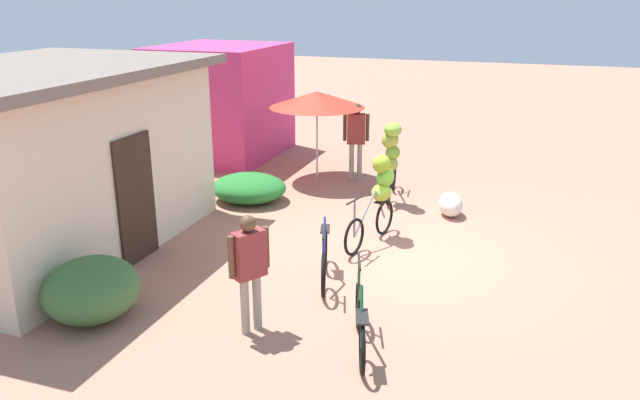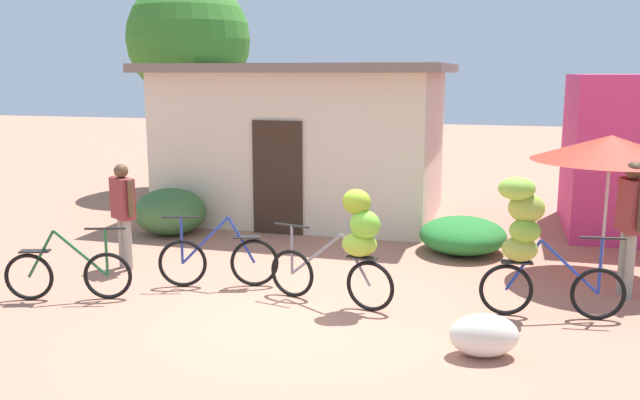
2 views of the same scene
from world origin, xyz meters
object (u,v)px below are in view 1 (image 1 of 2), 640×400
person_bystander (356,133)px  person_vendor (249,262)px  bicycle_by_shop (391,154)px  bicycle_near_pile (324,259)px  bicycle_leftmost (360,323)px  bicycle_center_loaded (379,192)px  market_umbrella (317,99)px  building_low (41,159)px  shop_pink (221,101)px  produce_sack (451,204)px

person_bystander → person_vendor: bearing=-174.9°
bicycle_by_shop → bicycle_near_pile: bearing=178.9°
bicycle_leftmost → bicycle_center_loaded: bicycle_center_loaded is taller
market_umbrella → bicycle_leftmost: size_ratio=1.39×
bicycle_leftmost → bicycle_by_shop: size_ratio=0.91×
bicycle_by_shop → building_low: bearing=130.4°
building_low → shop_pink: building_low is taller
market_umbrella → bicycle_near_pile: (-4.99, -1.86, -1.45)m
market_umbrella → bicycle_near_pile: 5.52m
shop_pink → bicycle_by_shop: size_ratio=1.93×
market_umbrella → bicycle_by_shop: bearing=-119.1°
building_low → person_bystander: 6.55m
market_umbrella → bicycle_center_loaded: size_ratio=1.26×
market_umbrella → bicycle_center_loaded: market_umbrella is taller
bicycle_leftmost → person_vendor: size_ratio=0.98×
bicycle_leftmost → bicycle_near_pile: (1.59, 0.99, 0.02)m
building_low → bicycle_center_loaded: building_low is taller
building_low → person_vendor: size_ratio=3.62×
produce_sack → shop_pink: bearing=65.8°
bicycle_center_loaded → building_low: bearing=112.3°
shop_pink → produce_sack: size_ratio=4.57×
produce_sack → building_low: bearing=121.1°
bicycle_leftmost → market_umbrella: bearing=23.4°
bicycle_by_shop → person_vendor: size_ratio=1.07×
bicycle_leftmost → person_vendor: (-0.05, 1.39, 0.60)m
bicycle_leftmost → produce_sack: bearing=-4.1°
shop_pink → market_umbrella: (-1.32, -3.06, 0.41)m
bicycle_leftmost → person_vendor: 1.51m
bicycle_near_pile → produce_sack: size_ratio=2.21×
bicycle_center_loaded → produce_sack: bicycle_center_loaded is taller
bicycle_by_shop → person_vendor: bicycle_by_shop is taller
produce_sack → person_vendor: person_vendor is taller
bicycle_leftmost → bicycle_near_pile: 1.87m
person_vendor → person_bystander: person_bystander is taller
market_umbrella → person_vendor: bearing=-167.6°
building_low → bicycle_center_loaded: (2.08, -5.08, -0.66)m
bicycle_leftmost → bicycle_near_pile: bicycle_near_pile is taller
building_low → shop_pink: size_ratio=1.74×
person_vendor → bicycle_near_pile: bearing=-13.8°
shop_pink → building_low: bearing=-178.5°
market_umbrella → person_bystander: 1.14m
bicycle_leftmost → bicycle_center_loaded: bearing=10.6°
bicycle_by_shop → person_bystander: (1.25, 1.08, 0.07)m
shop_pink → produce_sack: 6.98m
market_umbrella → person_vendor: size_ratio=1.37×
market_umbrella → bicycle_by_shop: size_ratio=1.27×
bicycle_leftmost → person_bystander: person_bystander is taller
bicycle_center_loaded → bicycle_by_shop: bicycle_by_shop is taller
person_vendor → shop_pink: bearing=29.6°
bicycle_center_loaded → person_vendor: size_ratio=1.08×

